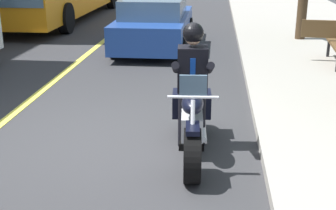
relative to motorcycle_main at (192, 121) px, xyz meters
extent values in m
plane|color=#333335|center=(-0.25, -1.08, -0.45)|extent=(80.00, 80.00, 0.00)
cylinder|color=black|center=(0.84, 0.05, -0.12)|extent=(0.67, 0.24, 0.66)
cylinder|color=black|center=(-0.70, -0.05, -0.12)|extent=(0.67, 0.24, 0.66)
cube|color=silver|center=(0.05, 0.00, -0.03)|extent=(0.58, 0.31, 0.32)
ellipsoid|color=black|center=(0.25, 0.01, 0.33)|extent=(0.58, 0.31, 0.24)
cube|color=black|center=(-0.30, -0.02, 0.29)|extent=(0.72, 0.32, 0.12)
cube|color=black|center=(-0.67, 0.18, 0.03)|extent=(0.41, 0.14, 0.36)
cube|color=black|center=(-0.64, -0.26, 0.03)|extent=(0.41, 0.14, 0.36)
cylinder|color=silver|center=(0.82, 0.05, 0.15)|extent=(0.35, 0.07, 0.76)
cylinder|color=silver|center=(0.66, 0.04, 0.55)|extent=(0.07, 0.60, 0.04)
cube|color=black|center=(0.84, 0.05, 0.23)|extent=(0.37, 0.18, 0.06)
cylinder|color=silver|center=(-0.26, 0.14, -0.19)|extent=(0.90, 0.13, 0.08)
cube|color=slate|center=(0.64, 0.04, 0.67)|extent=(0.06, 0.32, 0.28)
cylinder|color=black|center=(-0.21, 0.10, -0.03)|extent=(0.14, 0.14, 0.84)
cube|color=black|center=(-0.15, 0.11, -0.40)|extent=(0.27, 0.13, 0.10)
cylinder|color=black|center=(-0.20, -0.13, -0.03)|extent=(0.14, 0.14, 0.84)
cube|color=black|center=(-0.14, -0.13, -0.40)|extent=(0.27, 0.13, 0.10)
cube|color=black|center=(-0.20, -0.02, 0.67)|extent=(0.34, 0.42, 0.60)
cube|color=navy|center=(-0.04, -0.01, 0.63)|extent=(0.03, 0.07, 0.44)
cylinder|color=black|center=(-0.04, 0.22, 0.73)|extent=(0.56, 0.13, 0.28)
cylinder|color=black|center=(-0.01, -0.22, 0.73)|extent=(0.56, 0.13, 0.28)
sphere|color=tan|center=(-0.20, -0.02, 1.10)|extent=(0.22, 0.22, 0.22)
sphere|color=black|center=(-0.20, -0.02, 1.15)|extent=(0.28, 0.28, 0.28)
cylinder|color=black|center=(-8.94, -4.59, 0.05)|extent=(1.00, 0.30, 1.00)
cube|color=navy|center=(-7.02, -1.41, 0.10)|extent=(4.60, 1.80, 0.70)
cube|color=slate|center=(-6.82, -1.41, 0.65)|extent=(2.40, 1.60, 0.60)
cylinder|color=black|center=(-8.47, -2.26, -0.13)|extent=(0.64, 0.22, 0.64)
cylinder|color=black|center=(-8.47, -0.56, -0.13)|extent=(0.64, 0.22, 0.64)
cylinder|color=black|center=(-5.57, -2.26, -0.13)|extent=(0.64, 0.22, 0.64)
cylinder|color=black|center=(-5.57, -0.56, -0.13)|extent=(0.64, 0.22, 0.64)
cube|color=black|center=(-5.60, 3.01, -0.09)|extent=(0.06, 0.06, 0.42)
camera|label=1|loc=(5.81, 0.28, 2.19)|focal=49.50mm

